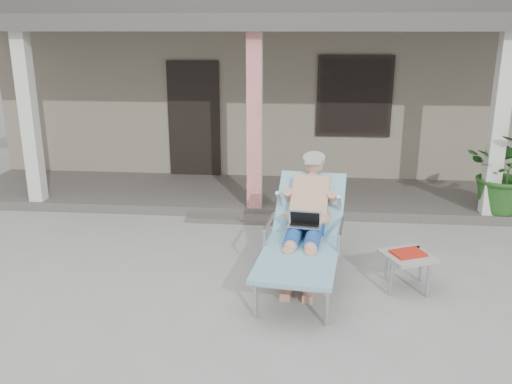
# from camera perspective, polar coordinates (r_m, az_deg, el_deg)

# --- Properties ---
(ground) EXTENTS (60.00, 60.00, 0.00)m
(ground) POSITION_cam_1_polar(r_m,az_deg,el_deg) (6.49, -2.02, -8.70)
(ground) COLOR #9E9E99
(ground) RESTS_ON ground
(house) EXTENTS (10.40, 5.40, 3.30)m
(house) POSITION_cam_1_polar(r_m,az_deg,el_deg) (12.38, 1.86, 11.55)
(house) COLOR gray
(house) RESTS_ON ground
(porch_deck) EXTENTS (10.00, 2.00, 0.15)m
(porch_deck) POSITION_cam_1_polar(r_m,az_deg,el_deg) (9.25, 0.37, -0.30)
(porch_deck) COLOR #605B56
(porch_deck) RESTS_ON ground
(porch_overhang) EXTENTS (10.00, 2.30, 2.85)m
(porch_overhang) POSITION_cam_1_polar(r_m,az_deg,el_deg) (8.79, 0.37, 16.76)
(porch_overhang) COLOR silver
(porch_overhang) RESTS_ON porch_deck
(porch_step) EXTENTS (2.00, 0.30, 0.07)m
(porch_step) POSITION_cam_1_polar(r_m,az_deg,el_deg) (8.17, -0.35, -2.91)
(porch_step) COLOR #605B56
(porch_step) RESTS_ON ground
(lounger) EXTENTS (1.05, 2.23, 1.41)m
(lounger) POSITION_cam_1_polar(r_m,az_deg,el_deg) (6.17, 5.26, -1.42)
(lounger) COLOR #B7B7BC
(lounger) RESTS_ON ground
(side_table) EXTENTS (0.65, 0.65, 0.44)m
(side_table) POSITION_cam_1_polar(r_m,az_deg,el_deg) (6.25, 15.68, -6.67)
(side_table) COLOR #A3A39F
(side_table) RESTS_ON ground
(potted_palm) EXTENTS (1.38, 1.30, 1.23)m
(potted_palm) POSITION_cam_1_polar(r_m,az_deg,el_deg) (8.82, 24.86, 1.90)
(potted_palm) COLOR #26591E
(potted_palm) RESTS_ON porch_deck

